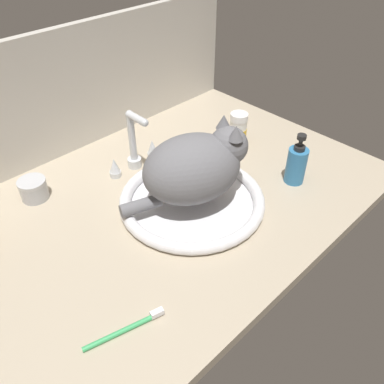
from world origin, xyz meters
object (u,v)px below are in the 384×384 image
Objects in this scene: metal_jar at (34,189)px; soap_pump_bottle at (296,164)px; sink_basin at (192,200)px; faucet at (134,147)px; toothbrush at (127,329)px; pill_bottle at (238,129)px; cat at (198,166)px.

soap_pump_bottle is (54.47, -43.27, 2.72)cm from metal_jar.
sink_basin is 23.71cm from faucet.
sink_basin is 5.20× the size of metal_jar.
soap_pump_bottle reaches higher than sink_basin.
metal_jar is 48.64cm from toothbrush.
pill_bottle is (31.57, -11.40, -2.17)cm from faucet.
pill_bottle is 62.04cm from metal_jar.
cat reaches higher than toothbrush.
toothbrush is (-35.76, -16.93, -10.95)cm from cat.
metal_jar is at bearing 81.92° from toothbrush.
faucet is (0.00, 23.10, 5.34)cm from sink_basin.
soap_pump_bottle is at bearing -100.67° from pill_bottle.
pill_bottle reaches higher than toothbrush.
pill_bottle is (30.11, 12.20, -7.07)cm from cat.
sink_basin reaches higher than toothbrush.
cat is at bearing -18.79° from sink_basin.
cat is (1.47, -23.60, 4.90)cm from faucet.
sink_basin is at bearing -90.00° from faucet.
toothbrush is at bearing -98.08° from metal_jar.
cat is at bearing -47.14° from metal_jar.
faucet is at bearing 93.56° from cat.
soap_pump_bottle is at bearing -25.00° from sink_basin.
faucet is at bearing 49.76° from toothbrush.
sink_basin is at bearing 26.94° from toothbrush.
toothbrush is (-34.30, -40.53, -6.05)cm from faucet.
cat reaches higher than faucet.
toothbrush is (-6.83, -48.11, -2.17)cm from metal_jar.
pill_bottle is 1.35× the size of metal_jar.
faucet is at bearing 90.00° from sink_basin.
cat is at bearing 154.66° from soap_pump_bottle.
faucet is 24.15cm from cat.
metal_jar is 69.62cm from soap_pump_bottle.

